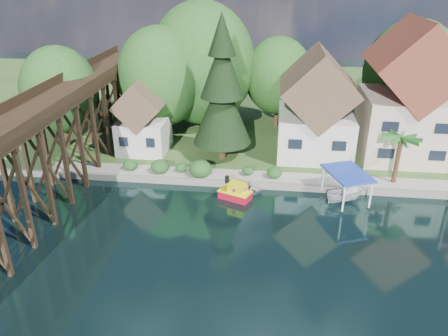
{
  "coord_description": "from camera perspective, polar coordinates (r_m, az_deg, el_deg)",
  "views": [
    {
      "loc": [
        2.63,
        -27.98,
        18.96
      ],
      "look_at": [
        -1.37,
        6.0,
        2.85
      ],
      "focal_mm": 35.0,
      "sensor_mm": 36.0,
      "label": 1
    }
  ],
  "objects": [
    {
      "name": "house_left",
      "position": [
        46.31,
        11.92,
        7.3
      ],
      "size": [
        7.64,
        8.64,
        11.02
      ],
      "color": "beige",
      "rests_on": "bank"
    },
    {
      "name": "tugboat",
      "position": [
        38.58,
        1.52,
        -3.19
      ],
      "size": [
        3.19,
        2.5,
        2.04
      ],
      "color": "#B60C25",
      "rests_on": "ground"
    },
    {
      "name": "shrubs",
      "position": [
        41.87,
        -3.86,
        0.11
      ],
      "size": [
        15.76,
        2.47,
        1.7
      ],
      "color": "#143915",
      "rests_on": "bank"
    },
    {
      "name": "boat_canopy",
      "position": [
        39.27,
        15.6,
        -2.66
      ],
      "size": [
        4.37,
        5.17,
        2.82
      ],
      "color": "silver",
      "rests_on": "ground"
    },
    {
      "name": "bank",
      "position": [
        64.8,
        4.15,
        8.37
      ],
      "size": [
        140.0,
        52.0,
        0.5
      ],
      "primitive_type": "cube",
      "color": "#324E1F",
      "rests_on": "ground"
    },
    {
      "name": "ground",
      "position": [
        33.9,
        1.13,
        -8.79
      ],
      "size": [
        140.0,
        140.0,
        0.0
      ],
      "primitive_type": "plane",
      "color": "black",
      "rests_on": "ground"
    },
    {
      "name": "trestle_bridge",
      "position": [
        40.39,
        -21.27,
        3.75
      ],
      "size": [
        4.12,
        44.18,
        9.3
      ],
      "color": "black",
      "rests_on": "ground"
    },
    {
      "name": "palm_tree",
      "position": [
        41.84,
        22.13,
        3.44
      ],
      "size": [
        3.96,
        3.96,
        4.86
      ],
      "color": "#382314",
      "rests_on": "bank"
    },
    {
      "name": "conifer",
      "position": [
        43.4,
        -0.26,
        9.92
      ],
      "size": [
        5.91,
        5.91,
        14.56
      ],
      "color": "#382314",
      "rests_on": "bank"
    },
    {
      "name": "seawall",
      "position": [
        40.55,
        7.9,
        -2.43
      ],
      "size": [
        60.0,
        0.4,
        0.62
      ],
      "primitive_type": "cube",
      "color": "slate",
      "rests_on": "ground"
    },
    {
      "name": "bg_trees",
      "position": [
        50.62,
        4.79,
        11.8
      ],
      "size": [
        49.9,
        13.3,
        10.57
      ],
      "color": "#382314",
      "rests_on": "bank"
    },
    {
      "name": "promenade",
      "position": [
        41.72,
        10.65,
        -1.46
      ],
      "size": [
        50.0,
        2.6,
        0.06
      ],
      "primitive_type": "cube",
      "color": "gray",
      "rests_on": "bank"
    },
    {
      "name": "shed",
      "position": [
        47.11,
        -10.54,
        6.05
      ],
      "size": [
        5.09,
        5.4,
        7.85
      ],
      "color": "beige",
      "rests_on": "bank"
    },
    {
      "name": "house_center",
      "position": [
        48.11,
        22.83,
        8.13
      ],
      "size": [
        8.65,
        9.18,
        13.89
      ],
      "color": "#BDAC93",
      "rests_on": "bank"
    },
    {
      "name": "boat_white_a",
      "position": [
        39.73,
        2.66,
        -2.73
      ],
      "size": [
        3.54,
        2.55,
        0.73
      ],
      "primitive_type": "imported",
      "rotation": [
        0.0,
        0.0,
        1.58
      ],
      "color": "silver",
      "rests_on": "ground"
    }
  ]
}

